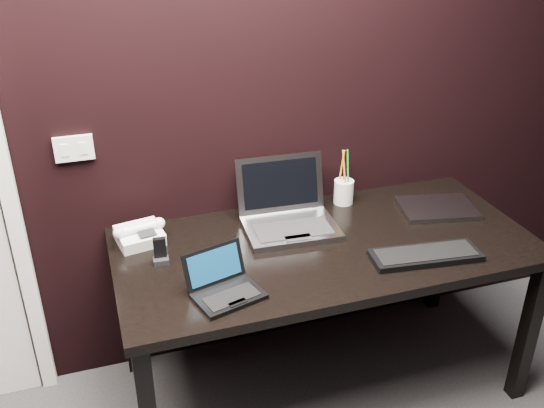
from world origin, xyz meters
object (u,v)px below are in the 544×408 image
object	(u,v)px
netbook	(225,287)
silver_laptop	(288,216)
desk	(325,259)
desk_phone	(140,235)
pen_cup	(344,191)
closed_laptop	(437,208)
ext_keyboard	(425,255)
mobile_phone	(160,253)

from	to	relation	value
netbook	silver_laptop	xyz separation A→B (m)	(0.38, 0.39, 0.02)
desk	netbook	distance (m)	0.53
desk_phone	pen_cup	bearing A→B (deg)	4.55
silver_laptop	closed_laptop	distance (m)	0.69
desk	silver_laptop	size ratio (longest dim) A/B	4.22
desk	silver_laptop	bearing A→B (deg)	119.59
ext_keyboard	pen_cup	xyz separation A→B (m)	(-0.11, 0.53, 0.05)
ext_keyboard	closed_laptop	distance (m)	0.42
desk	closed_laptop	bearing A→B (deg)	10.53
ext_keyboard	closed_laptop	size ratio (longest dim) A/B	1.21
closed_laptop	ext_keyboard	bearing A→B (deg)	-127.68
desk_phone	ext_keyboard	bearing A→B (deg)	-23.83
desk	silver_laptop	distance (m)	0.24
netbook	closed_laptop	world-z (taller)	netbook
desk_phone	pen_cup	world-z (taller)	pen_cup
netbook	ext_keyboard	distance (m)	0.80
netbook	mobile_phone	bearing A→B (deg)	122.98
ext_keyboard	desk_phone	world-z (taller)	desk_phone
pen_cup	mobile_phone	bearing A→B (deg)	-164.56
closed_laptop	pen_cup	distance (m)	0.42
netbook	closed_laptop	xyz separation A→B (m)	(1.06, 0.32, -0.02)
ext_keyboard	mobile_phone	bearing A→B (deg)	163.42
closed_laptop	pen_cup	size ratio (longest dim) A/B	1.41
closed_laptop	netbook	bearing A→B (deg)	-163.05
desk	closed_laptop	distance (m)	0.60
ext_keyboard	mobile_phone	world-z (taller)	mobile_phone
silver_laptop	desk_phone	size ratio (longest dim) A/B	1.84
desk	closed_laptop	world-z (taller)	closed_laptop
desk	netbook	world-z (taller)	netbook
desk_phone	desk	bearing A→B (deg)	-18.09
netbook	mobile_phone	size ratio (longest dim) A/B	2.75
silver_laptop	mobile_phone	world-z (taller)	silver_laptop
ext_keyboard	mobile_phone	size ratio (longest dim) A/B	4.38
desk	mobile_phone	distance (m)	0.67
pen_cup	closed_laptop	bearing A→B (deg)	-28.44
desk	ext_keyboard	world-z (taller)	ext_keyboard
netbook	closed_laptop	bearing A→B (deg)	16.95
desk	netbook	bearing A→B (deg)	-155.78
netbook	mobile_phone	world-z (taller)	netbook
pen_cup	ext_keyboard	bearing A→B (deg)	-78.22
mobile_phone	desk	bearing A→B (deg)	-5.82
desk_phone	closed_laptop	bearing A→B (deg)	-5.54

